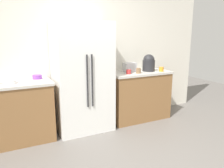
% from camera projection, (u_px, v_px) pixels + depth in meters
% --- Properties ---
extents(kitchen_back_panel, '(5.30, 0.10, 2.89)m').
position_uv_depth(kitchen_back_panel, '(79.00, 44.00, 4.02)').
color(kitchen_back_panel, silver).
rests_on(kitchen_back_panel, ground_plane).
extents(counter_left, '(1.28, 0.62, 0.93)m').
position_uv_depth(counter_left, '(9.00, 113.00, 3.37)').
color(counter_left, olive).
rests_on(counter_left, ground_plane).
extents(counter_right, '(1.19, 0.62, 0.93)m').
position_uv_depth(counter_right, '(138.00, 95.00, 4.38)').
color(counter_right, olive).
rests_on(counter_right, ground_plane).
extents(refrigerator, '(0.92, 0.65, 1.83)m').
position_uv_depth(refrigerator, '(83.00, 78.00, 3.77)').
color(refrigerator, white).
rests_on(refrigerator, ground_plane).
extents(toaster, '(0.23, 0.16, 0.17)m').
position_uv_depth(toaster, '(130.00, 67.00, 4.23)').
color(toaster, silver).
rests_on(toaster, counter_right).
extents(rice_cooker, '(0.24, 0.24, 0.32)m').
position_uv_depth(rice_cooker, '(149.00, 63.00, 4.31)').
color(rice_cooker, '#262628').
rests_on(rice_cooker, counter_right).
extents(cup_a, '(0.09, 0.09, 0.08)m').
position_uv_depth(cup_a, '(129.00, 72.00, 4.03)').
color(cup_a, red).
rests_on(cup_a, counter_right).
extents(cup_b, '(0.09, 0.09, 0.08)m').
position_uv_depth(cup_b, '(161.00, 69.00, 4.30)').
color(cup_b, orange).
rests_on(cup_b, counter_right).
extents(cup_c, '(0.09, 0.09, 0.09)m').
position_uv_depth(cup_c, '(138.00, 71.00, 4.09)').
color(cup_c, brown).
rests_on(cup_c, counter_right).
extents(bowl_a, '(0.15, 0.15, 0.06)m').
position_uv_depth(bowl_a, '(37.00, 77.00, 3.59)').
color(bowl_a, purple).
rests_on(bowl_a, counter_left).
extents(bowl_b, '(0.18, 0.18, 0.05)m').
position_uv_depth(bowl_b, '(10.00, 82.00, 3.25)').
color(bowl_b, white).
rests_on(bowl_b, counter_left).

